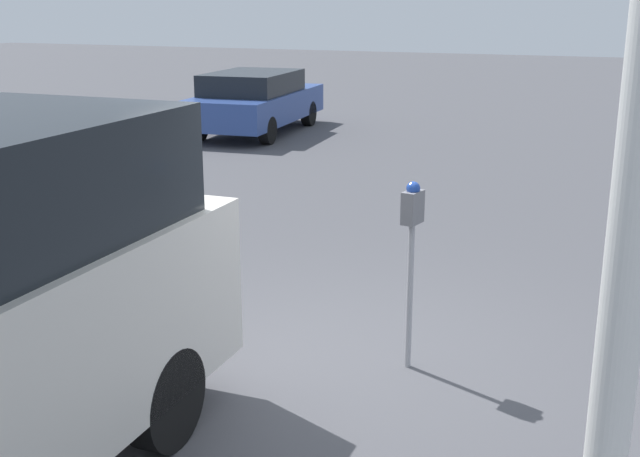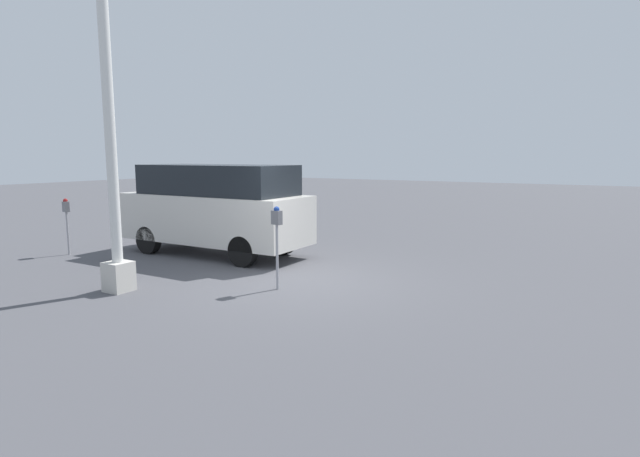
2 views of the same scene
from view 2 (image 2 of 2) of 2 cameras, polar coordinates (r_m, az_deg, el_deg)
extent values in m
plane|color=#4C4C51|center=(9.96, -3.17, -6.16)|extent=(80.00, 80.00, 0.00)
cylinder|color=#9E9EA3|center=(9.35, -4.92, -3.28)|extent=(0.05, 0.05, 1.23)
cube|color=slate|center=(9.23, -4.97, 1.25)|extent=(0.22, 0.15, 0.26)
sphere|color=navy|center=(9.21, -4.98, 2.19)|extent=(0.11, 0.11, 0.11)
cylinder|color=#9E9EA3|center=(14.11, -26.87, -0.50)|extent=(0.05, 0.05, 1.09)
cube|color=slate|center=(14.04, -27.05, 2.23)|extent=(0.22, 0.15, 0.26)
sphere|color=maroon|center=(14.02, -27.09, 2.85)|extent=(0.11, 0.11, 0.11)
cube|color=beige|center=(9.99, -22.02, -5.10)|extent=(0.44, 0.44, 0.55)
cylinder|color=silver|center=(9.75, -22.89, 10.38)|extent=(0.19, 0.19, 4.80)
cube|color=beige|center=(12.88, -11.97, 1.24)|extent=(4.96, 1.87, 1.18)
cube|color=black|center=(12.72, -11.69, 5.48)|extent=(3.97, 1.71, 0.74)
cube|color=orange|center=(14.28, -20.75, -0.21)|extent=(0.08, 0.12, 0.20)
cylinder|color=black|center=(13.50, -19.01, -1.24)|extent=(0.71, 0.23, 0.71)
cylinder|color=black|center=(14.57, -14.29, -0.36)|extent=(0.71, 0.23, 0.71)
cylinder|color=black|center=(11.39, -8.82, -2.59)|extent=(0.71, 0.23, 0.71)
cylinder|color=black|center=(12.65, -4.30, -1.42)|extent=(0.71, 0.23, 0.71)
camera|label=1|loc=(12.67, -32.30, 9.01)|focal=45.00mm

